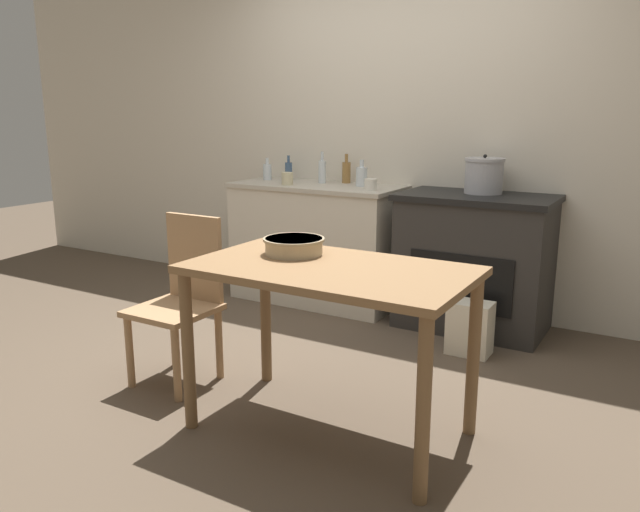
{
  "coord_description": "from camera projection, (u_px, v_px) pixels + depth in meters",
  "views": [
    {
      "loc": [
        1.85,
        -2.71,
        1.43
      ],
      "look_at": [
        0.0,
        0.42,
        0.58
      ],
      "focal_mm": 35.0,
      "sensor_mm": 36.0,
      "label": 1
    }
  ],
  "objects": [
    {
      "name": "mixing_bowl_large",
      "position": [
        294.0,
        245.0,
        2.91
      ],
      "size": [
        0.29,
        0.29,
        0.08
      ],
      "color": "tan",
      "rests_on": "work_table"
    },
    {
      "name": "stove",
      "position": [
        474.0,
        262.0,
        4.13
      ],
      "size": [
        0.99,
        0.6,
        0.9
      ],
      "color": "#2D2B28",
      "rests_on": "ground_plane"
    },
    {
      "name": "wall_back",
      "position": [
        401.0,
        132.0,
        4.55
      ],
      "size": [
        8.0,
        0.07,
        2.55
      ],
      "color": "beige",
      "rests_on": "ground_plane"
    },
    {
      "name": "bottle_center",
      "position": [
        362.0,
        176.0,
        4.5
      ],
      "size": [
        0.08,
        0.08,
        0.19
      ],
      "color": "silver",
      "rests_on": "counter_cabinet"
    },
    {
      "name": "cup_center_right",
      "position": [
        287.0,
        179.0,
        4.58
      ],
      "size": [
        0.08,
        0.08,
        0.09
      ],
      "primitive_type": "cylinder",
      "color": "beige",
      "rests_on": "counter_cabinet"
    },
    {
      "name": "bottle_center_left",
      "position": [
        322.0,
        171.0,
        4.69
      ],
      "size": [
        0.06,
        0.06,
        0.23
      ],
      "color": "silver",
      "rests_on": "counter_cabinet"
    },
    {
      "name": "bottle_far_left",
      "position": [
        289.0,
        171.0,
        4.9
      ],
      "size": [
        0.06,
        0.06,
        0.19
      ],
      "color": "#3D5675",
      "rests_on": "counter_cabinet"
    },
    {
      "name": "bottle_mid_left",
      "position": [
        267.0,
        171.0,
        4.92
      ],
      "size": [
        0.07,
        0.07,
        0.17
      ],
      "color": "silver",
      "rests_on": "counter_cabinet"
    },
    {
      "name": "bottle_left",
      "position": [
        346.0,
        172.0,
        4.69
      ],
      "size": [
        0.06,
        0.06,
        0.22
      ],
      "color": "olive",
      "rests_on": "counter_cabinet"
    },
    {
      "name": "counter_cabinet",
      "position": [
        317.0,
        243.0,
        4.74
      ],
      "size": [
        1.29,
        0.59,
        0.9
      ],
      "color": "beige",
      "rests_on": "ground_plane"
    },
    {
      "name": "cup_mid_right",
      "position": [
        371.0,
        185.0,
        4.28
      ],
      "size": [
        0.09,
        0.09,
        0.08
      ],
      "primitive_type": "cylinder",
      "color": "silver",
      "rests_on": "counter_cabinet"
    },
    {
      "name": "ground_plane",
      "position": [
        282.0,
        371.0,
        3.51
      ],
      "size": [
        14.0,
        14.0,
        0.0
      ],
      "primitive_type": "plane",
      "color": "brown"
    },
    {
      "name": "chair",
      "position": [
        182.0,
        296.0,
        3.33
      ],
      "size": [
        0.4,
        0.4,
        0.89
      ],
      "rotation": [
        0.0,
        0.0,
        0.0
      ],
      "color": "#A87F56",
      "rests_on": "ground_plane"
    },
    {
      "name": "stock_pot",
      "position": [
        484.0,
        176.0,
        4.07
      ],
      "size": [
        0.26,
        0.26,
        0.25
      ],
      "color": "#A8A8AD",
      "rests_on": "stove"
    },
    {
      "name": "work_table",
      "position": [
        330.0,
        290.0,
        2.72
      ],
      "size": [
        1.22,
        0.7,
        0.78
      ],
      "color": "olive",
      "rests_on": "ground_plane"
    },
    {
      "name": "flour_sack",
      "position": [
        470.0,
        328.0,
        3.73
      ],
      "size": [
        0.25,
        0.18,
        0.32
      ],
      "primitive_type": "cube",
      "color": "beige",
      "rests_on": "ground_plane"
    }
  ]
}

